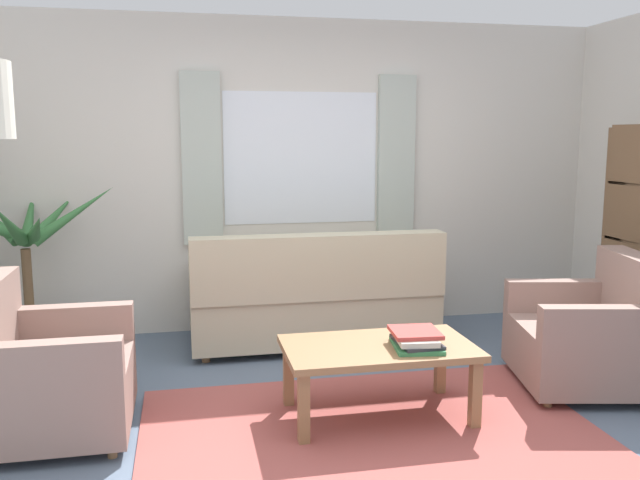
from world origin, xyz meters
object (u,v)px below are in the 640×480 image
book_stack_on_table (416,339)px  potted_plant (29,286)px  armchair_left (42,374)px  armchair_right (592,335)px  couch (314,300)px  coffee_table (379,354)px

book_stack_on_table → potted_plant: size_ratio=0.28×
armchair_left → book_stack_on_table: bearing=-96.2°
armchair_right → book_stack_on_table: (-1.30, -0.25, 0.13)m
couch → coffee_table: couch is taller
armchair_left → armchair_right: size_ratio=0.89×
armchair_right → potted_plant: bearing=-99.4°
book_stack_on_table → potted_plant: (-2.42, 1.69, 0.05)m
book_stack_on_table → potted_plant: potted_plant is taller
potted_plant → armchair_left: bearing=-76.2°
armchair_left → couch: bearing=-54.3°
book_stack_on_table → coffee_table: bearing=157.2°
couch → coffee_table: size_ratio=1.73×
armchair_right → book_stack_on_table: 1.33m
armchair_left → armchair_right: 3.36m
couch → book_stack_on_table: size_ratio=5.24×
armchair_left → coffee_table: armchair_left is taller
potted_plant → armchair_right: bearing=-21.1°
armchair_left → potted_plant: size_ratio=0.68×
couch → potted_plant: (-2.12, 0.20, 0.16)m
couch → armchair_left: 2.17m
coffee_table → armchair_right: bearing=6.4°
coffee_table → book_stack_on_table: size_ratio=3.04×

